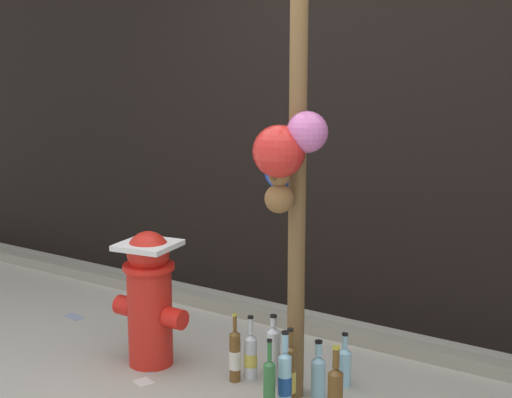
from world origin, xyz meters
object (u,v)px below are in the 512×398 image
(bottle_3, at_px, (251,355))
(bottle_5, at_px, (269,388))
(bottle_2, at_px, (344,365))
(memorial_post, at_px, (292,101))
(bottle_4, at_px, (318,374))
(fire_hydrant, at_px, (150,296))
(bottle_7, at_px, (285,381))
(bottle_0, at_px, (335,393))
(bottle_6, at_px, (290,375))
(bottle_8, at_px, (235,356))
(bottle_1, at_px, (273,354))

(bottle_3, bearing_deg, bottle_5, -44.74)
(bottle_5, bearing_deg, bottle_2, 76.86)
(bottle_2, distance_m, bottle_3, 0.51)
(memorial_post, relative_size, bottle_4, 8.99)
(fire_hydrant, distance_m, bottle_7, 0.99)
(bottle_0, bearing_deg, fire_hydrant, 178.50)
(bottle_0, bearing_deg, bottle_6, 172.33)
(memorial_post, bearing_deg, bottle_8, 178.58)
(bottle_6, bearing_deg, bottle_0, -7.67)
(bottle_3, height_order, bottle_4, bottle_3)
(bottle_6, bearing_deg, bottle_2, 70.58)
(memorial_post, relative_size, bottle_8, 7.18)
(fire_hydrant, distance_m, bottle_0, 1.23)
(bottle_0, height_order, bottle_4, bottle_0)
(bottle_8, bearing_deg, bottle_4, 10.91)
(fire_hydrant, bearing_deg, bottle_1, 12.68)
(bottle_8, bearing_deg, bottle_0, -9.32)
(bottle_6, bearing_deg, bottle_5, -90.55)
(fire_hydrant, height_order, bottle_2, fire_hydrant)
(bottle_8, bearing_deg, bottle_3, 55.44)
(bottle_5, height_order, bottle_7, bottle_7)
(memorial_post, distance_m, bottle_3, 1.43)
(bottle_3, xyz_separation_m, bottle_5, (0.34, -0.34, 0.03))
(memorial_post, xyz_separation_m, bottle_6, (0.04, -0.06, -1.37))
(bottle_2, bearing_deg, bottle_3, -155.98)
(fire_hydrant, bearing_deg, bottle_5, -11.18)
(bottle_0, relative_size, bottle_2, 1.32)
(fire_hydrant, xyz_separation_m, bottle_7, (0.96, -0.09, -0.23))
(bottle_1, height_order, bottle_2, bottle_1)
(bottle_2, xyz_separation_m, bottle_5, (-0.13, -0.54, 0.05))
(memorial_post, xyz_separation_m, bottle_7, (0.07, -0.16, -1.36))
(bottle_2, height_order, bottle_3, bottle_3)
(fire_hydrant, xyz_separation_m, bottle_0, (1.21, -0.03, -0.25))
(bottle_1, relative_size, bottle_7, 0.91)
(bottle_1, bearing_deg, bottle_3, -175.56)
(bottle_4, bearing_deg, bottle_5, -101.97)
(bottle_2, height_order, bottle_8, bottle_8)
(bottle_4, bearing_deg, bottle_6, -114.12)
(memorial_post, bearing_deg, bottle_6, -58.75)
(bottle_2, distance_m, bottle_7, 0.46)
(bottle_0, relative_size, bottle_1, 1.00)
(bottle_5, bearing_deg, bottle_1, 119.86)
(bottle_3, relative_size, bottle_8, 0.94)
(bottle_0, xyz_separation_m, bottle_3, (-0.62, 0.18, -0.02))
(bottle_0, height_order, bottle_7, bottle_7)
(bottle_8, bearing_deg, bottle_1, 24.08)
(bottle_1, bearing_deg, fire_hydrant, -167.32)
(bottle_1, distance_m, bottle_2, 0.39)
(bottle_2, bearing_deg, fire_hydrant, -161.11)
(fire_hydrant, height_order, bottle_8, fire_hydrant)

